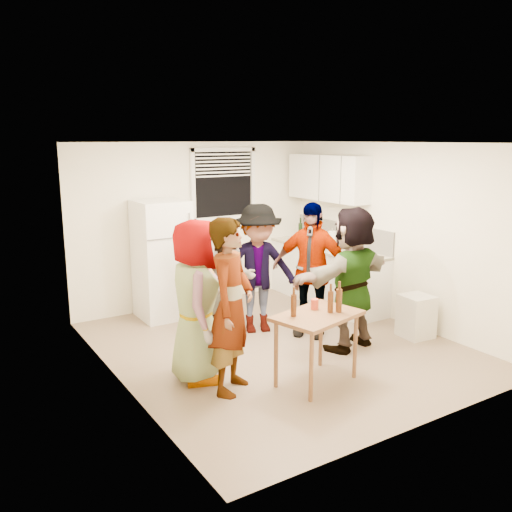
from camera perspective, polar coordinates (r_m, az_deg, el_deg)
room at (r=6.87m, az=2.45°, el=-9.51°), size 4.00×4.50×2.50m
window at (r=8.53m, az=-3.43°, el=7.56°), size 1.12×0.10×1.06m
refrigerator at (r=7.87m, az=-9.84°, el=-0.37°), size 0.70×0.70×1.70m
counter_lower at (r=8.59m, az=7.47°, el=-2.10°), size 0.60×2.20×0.86m
countertop at (r=8.49m, az=7.56°, el=0.84°), size 0.64×2.22×0.04m
backsplash at (r=8.64m, az=9.05°, el=2.34°), size 0.03×2.20×0.36m
upper_cabinets at (r=8.59m, az=7.58°, el=8.17°), size 0.34×1.60×0.70m
kettle at (r=8.80m, az=5.47°, el=1.42°), size 0.28×0.26×0.19m
paper_towel at (r=8.39m, az=7.98°, el=0.82°), size 0.12×0.12×0.26m
wine_bottle at (r=9.12m, az=4.67°, el=1.83°), size 0.07×0.07×0.27m
beer_bottle_counter at (r=7.94m, az=10.01°, el=0.11°), size 0.06×0.06×0.23m
blue_cup at (r=7.74m, az=9.80°, el=-0.21°), size 0.09×0.09×0.12m
picture_frame at (r=8.78m, az=7.76°, el=1.89°), size 0.02×0.20×0.16m
trash_bin at (r=7.42m, az=16.50°, el=-6.30°), size 0.41×0.41×0.56m
serving_table at (r=5.98m, az=6.29°, el=-13.03°), size 1.02×0.80×0.76m
beer_bottle_table at (r=5.79m, az=8.68°, el=-5.84°), size 0.06×0.06×0.25m
red_cup at (r=5.85m, az=6.18°, el=-5.59°), size 0.08×0.08×0.11m
guest_grey at (r=6.06m, az=-6.16°, el=-12.69°), size 1.94×1.45×0.56m
guest_stripe at (r=5.80m, az=-2.54°, el=-13.83°), size 1.67×1.80×0.43m
guest_back_left at (r=7.23m, az=-3.00°, el=-8.38°), size 1.50×1.70×0.59m
guest_back_right at (r=7.41m, az=0.19°, el=-7.83°), size 1.62×1.99×0.64m
guest_black at (r=7.33m, az=5.61°, el=-8.15°), size 2.04×1.87×0.43m
guest_orange at (r=6.95m, az=9.77°, el=-9.42°), size 1.92×2.02×0.52m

